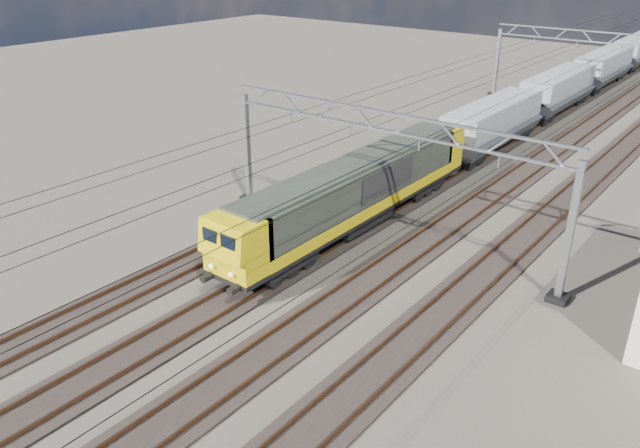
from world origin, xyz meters
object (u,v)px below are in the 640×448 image
Objects in this scene: hopper_wagon_lead at (493,122)px; hopper_wagon_fourth at (637,49)px; hopper_wagon_third at (603,66)px; catenary_gantry_far at (595,68)px; catenary_gantry_mid at (382,173)px; hopper_wagon_mid at (558,89)px; locomotive at (357,189)px.

hopper_wagon_fourth is at bearing 90.00° from hopper_wagon_lead.
hopper_wagon_third is at bearing 90.00° from hopper_wagon_lead.
catenary_gantry_far reaches higher than hopper_wagon_fourth.
catenary_gantry_mid is at bearing -90.00° from catenary_gantry_far.
hopper_wagon_mid is at bearing 90.00° from hopper_wagon_lead.
locomotive is 1.62× the size of hopper_wagon_fourth.
catenary_gantry_mid reaches higher than hopper_wagon_mid.
catenary_gantry_far is (0.00, 36.00, 0.00)m from catenary_gantry_mid.
locomotive is (-2.00, -35.28, -1.58)m from catenary_gantry_far.
hopper_wagon_fourth is (0.00, 14.20, 0.00)m from hopper_wagon_third.
hopper_wagon_third is 1.00× the size of hopper_wagon_fourth.
locomotive reaches higher than hopper_wagon_fourth.
hopper_wagon_lead is 14.20m from hopper_wagon_mid.
hopper_wagon_mid and hopper_wagon_fourth have the same top height.
catenary_gantry_mid is 1.53× the size of hopper_wagon_lead.
hopper_wagon_third is at bearing 100.47° from catenary_gantry_far.
catenary_gantry_mid is 1.00× the size of catenary_gantry_far.
locomotive is 1.62× the size of hopper_wagon_lead.
hopper_wagon_mid is at bearing 93.51° from catenary_gantry_mid.
catenary_gantry_far is 1.53× the size of hopper_wagon_mid.
hopper_wagon_mid is (-0.00, 31.90, -0.09)m from locomotive.
locomotive is 46.10m from hopper_wagon_third.
locomotive is 31.90m from hopper_wagon_mid.
locomotive is at bearing 160.09° from catenary_gantry_mid.
catenary_gantry_far is 0.94× the size of locomotive.
hopper_wagon_mid is 14.20m from hopper_wagon_third.
hopper_wagon_third is (0.00, 14.20, 0.00)m from hopper_wagon_mid.
catenary_gantry_far reaches higher than locomotive.
hopper_wagon_mid is at bearing -90.00° from hopper_wagon_third.
catenary_gantry_far reaches higher than hopper_wagon_mid.
hopper_wagon_lead is 28.40m from hopper_wagon_third.
catenary_gantry_mid is 36.00m from catenary_gantry_far.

